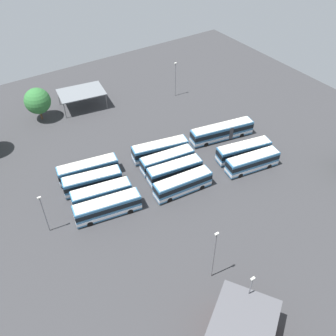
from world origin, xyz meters
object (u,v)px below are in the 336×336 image
object	(u,v)px
depot_building	(241,332)
bus_row1_slot1	(167,160)
bus_row1_slot2	(175,171)
bus_row2_slot3	(107,207)
bus_row0_slot0	(222,132)
bus_row2_slot0	(88,170)
maintenance_shelter	(81,92)
bus_row1_slot0	(160,150)
bus_row2_slot1	(92,182)
bus_row2_slot2	(102,194)
bus_row0_slot2	(244,151)
lamp_post_near_entrance	(44,213)
lamp_post_by_building	(248,296)
tree_west_edge	(37,101)
lamp_post_far_corner	(214,254)
bus_row0_slot3	(252,162)
lamp_post_mid_lot	(175,78)
bus_row1_slot3	(183,184)

from	to	relation	value
depot_building	bus_row1_slot1	bearing A→B (deg)	-108.34
bus_row1_slot2	bus_row2_slot3	distance (m)	14.54
bus_row0_slot0	bus_row1_slot2	world-z (taller)	same
bus_row2_slot0	maintenance_shelter	distance (m)	25.72
bus_row1_slot0	bus_row2_slot1	bearing A→B (deg)	4.20
bus_row1_slot2	bus_row2_slot2	xyz separation A→B (m)	(13.97, -1.82, -0.00)
bus_row2_slot0	bus_row0_slot2	bearing A→B (deg)	157.38
bus_row2_slot2	maintenance_shelter	bearing A→B (deg)	-107.80
lamp_post_near_entrance	lamp_post_by_building	xyz separation A→B (m)	(-16.51, 27.96, 0.47)
bus_row1_slot2	bus_row2_slot0	size ratio (longest dim) A/B	0.93
maintenance_shelter	tree_west_edge	bearing A→B (deg)	-1.33
bus_row0_slot2	lamp_post_far_corner	distance (m)	28.51
bus_row0_slot0	bus_row0_slot2	bearing A→B (deg)	84.82
bus_row0_slot3	lamp_post_mid_lot	xyz separation A→B (m)	(-3.52, -31.22, 3.01)
bus_row1_slot0	depot_building	bearing A→B (deg)	72.42
depot_building	lamp_post_by_building	bearing A→B (deg)	-141.33
bus_row0_slot2	lamp_post_mid_lot	bearing A→B (deg)	-95.34
bus_row1_slot2	lamp_post_mid_lot	world-z (taller)	lamp_post_mid_lot
bus_row0_slot3	bus_row2_slot0	size ratio (longest dim) A/B	0.95
bus_row0_slot3	lamp_post_far_corner	xyz separation A→B (m)	(21.11, 14.29, 3.44)
bus_row1_slot3	bus_row2_slot1	bearing A→B (deg)	-35.77
maintenance_shelter	lamp_post_near_entrance	size ratio (longest dim) A/B	1.48
lamp_post_near_entrance	bus_row0_slot3	bearing A→B (deg)	169.92
bus_row1_slot0	bus_row2_slot0	world-z (taller)	same
bus_row0_slot2	lamp_post_mid_lot	distance (m)	28.03
bus_row1_slot2	tree_west_edge	world-z (taller)	tree_west_edge
bus_row0_slot0	bus_row1_slot3	world-z (taller)	same
maintenance_shelter	bus_row2_slot3	bearing A→B (deg)	73.05
bus_row2_slot3	tree_west_edge	size ratio (longest dim) A/B	1.51
bus_row1_slot1	tree_west_edge	xyz separation A→B (m)	(14.54, -29.99, 2.90)
lamp_post_near_entrance	bus_row1_slot2	bearing A→B (deg)	178.35
lamp_post_far_corner	bus_row0_slot2	bearing A→B (deg)	-141.12
bus_row0_slot2	depot_building	size ratio (longest dim) A/B	0.99
bus_row2_slot1	bus_row2_slot3	bearing A→B (deg)	85.59
bus_row2_slot1	lamp_post_mid_lot	size ratio (longest dim) A/B	1.23
bus_row1_slot0	lamp_post_far_corner	xyz separation A→B (m)	(8.49, 27.09, 3.44)
bus_row0_slot0	bus_row0_slot3	world-z (taller)	same
bus_row1_slot3	bus_row2_slot2	distance (m)	14.29
lamp_post_far_corner	bus_row2_slot2	bearing A→B (deg)	-73.38
bus_row2_slot3	tree_west_edge	xyz separation A→B (m)	(-0.41, -34.69, 2.90)
lamp_post_by_building	lamp_post_far_corner	bearing A→B (deg)	-90.83
bus_row1_slot1	tree_west_edge	world-z (taller)	tree_west_edge
lamp_post_by_building	depot_building	bearing A→B (deg)	38.67
bus_row1_slot2	bus_row2_slot2	bearing A→B (deg)	-7.41
lamp_post_near_entrance	lamp_post_mid_lot	world-z (taller)	lamp_post_mid_lot
bus_row2_slot0	bus_row2_slot2	bearing A→B (deg)	84.22
bus_row1_slot2	bus_row0_slot0	bearing A→B (deg)	-162.56
bus_row2_slot0	tree_west_edge	world-z (taller)	tree_west_edge
lamp_post_near_entrance	tree_west_edge	size ratio (longest dim) A/B	1.01
bus_row1_slot2	depot_building	distance (m)	31.40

